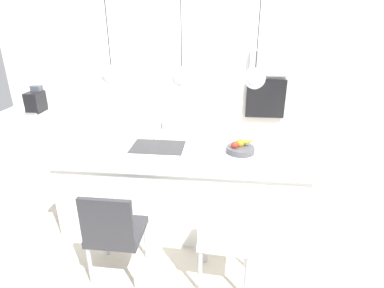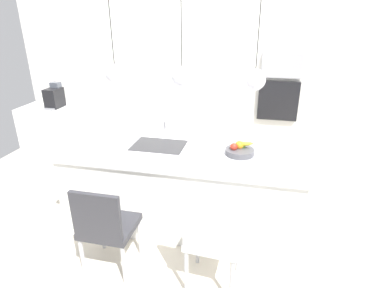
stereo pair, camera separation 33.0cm
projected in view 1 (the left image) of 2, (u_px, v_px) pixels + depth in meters
The scene contains 15 objects.
floor at pixel (183, 217), 3.67m from camera, with size 6.60×6.60×0.00m, color beige.
back_wall at pixel (197, 78), 4.68m from camera, with size 6.00×0.10×2.60m, color silver.
kitchen_island at pixel (183, 184), 3.50m from camera, with size 2.52×1.04×0.88m.
sink_basin at pixel (158, 147), 3.36m from camera, with size 0.56×0.40×0.02m, color #2D2D30.
faucet at pixel (161, 128), 3.50m from camera, with size 0.02×0.17×0.22m.
fruit_bowl at pixel (240, 148), 3.21m from camera, with size 0.29×0.29×0.15m.
side_counter at pixel (42, 137), 4.93m from camera, with size 1.10×0.60×0.82m, color white.
coffee_machine at pixel (36, 101), 4.71m from camera, with size 0.20×0.35×0.38m.
microwave at pixel (269, 64), 4.43m from camera, with size 0.54×0.08×0.34m, color #9E9EA3.
oven at pixel (265, 99), 4.62m from camera, with size 0.56×0.08×0.56m, color black.
chair_near at pixel (114, 231), 2.67m from camera, with size 0.46×0.43×0.88m.
chair_middle at pixel (225, 235), 2.57m from camera, with size 0.47×0.45×0.92m.
pendant_light_left at pixel (112, 75), 3.11m from camera, with size 0.20×0.20×0.80m.
pendant_light_center at pixel (182, 77), 3.04m from camera, with size 0.20×0.20×0.80m.
pendant_light_right at pixel (255, 78), 2.97m from camera, with size 0.20×0.20×0.80m.
Camera 1 is at (0.43, -3.03, 2.20)m, focal length 29.53 mm.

